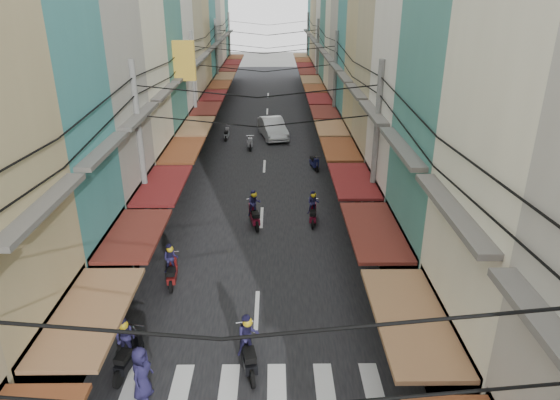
{
  "coord_description": "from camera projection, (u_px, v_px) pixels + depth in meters",
  "views": [
    {
      "loc": [
        0.66,
        -17.0,
        10.67
      ],
      "look_at": [
        0.9,
        3.46,
        2.05
      ],
      "focal_mm": 32.0,
      "sensor_mm": 36.0,
      "label": 1
    }
  ],
  "objects": [
    {
      "name": "ground",
      "position": [
        258.0,
        281.0,
        19.81
      ],
      "size": [
        160.0,
        160.0,
        0.0
      ],
      "primitive_type": "plane",
      "color": "slate",
      "rests_on": "ground"
    },
    {
      "name": "road",
      "position": [
        266.0,
        141.0,
        38.23
      ],
      "size": [
        10.0,
        80.0,
        0.02
      ],
      "primitive_type": "cube",
      "color": "black",
      "rests_on": "ground"
    },
    {
      "name": "sidewalk_left",
      "position": [
        181.0,
        141.0,
        38.15
      ],
      "size": [
        3.0,
        80.0,
        0.06
      ],
      "primitive_type": "cube",
      "color": "gray",
      "rests_on": "ground"
    },
    {
      "name": "sidewalk_right",
      "position": [
        350.0,
        140.0,
        38.29
      ],
      "size": [
        3.0,
        80.0,
        0.06
      ],
      "primitive_type": "cube",
      "color": "gray",
      "rests_on": "ground"
    },
    {
      "name": "crosswalk",
      "position": [
        252.0,
        393.0,
        14.27
      ],
      "size": [
        7.55,
        2.4,
        0.01
      ],
      "color": "silver",
      "rests_on": "ground"
    },
    {
      "name": "building_row_left",
      "position": [
        137.0,
        6.0,
        31.18
      ],
      "size": [
        7.8,
        67.67,
        23.7
      ],
      "color": "silver",
      "rests_on": "ground"
    },
    {
      "name": "building_row_right",
      "position": [
        389.0,
        12.0,
        31.39
      ],
      "size": [
        7.8,
        68.98,
        22.59
      ],
      "color": "teal",
      "rests_on": "ground"
    },
    {
      "name": "utility_poles",
      "position": [
        263.0,
        61.0,
        31.08
      ],
      "size": [
        10.2,
        66.13,
        8.2
      ],
      "color": "gray",
      "rests_on": "ground"
    },
    {
      "name": "white_car",
      "position": [
        273.0,
        137.0,
        39.15
      ],
      "size": [
        5.72,
        3.19,
        1.91
      ],
      "primitive_type": "imported",
      "rotation": [
        0.0,
        0.0,
        0.21
      ],
      "color": "silver",
      "rests_on": "ground"
    },
    {
      "name": "bicycle",
      "position": [
        472.0,
        327.0,
        17.12
      ],
      "size": [
        1.71,
        0.93,
        1.11
      ],
      "primitive_type": "imported",
      "rotation": [
        0.0,
        0.0,
        1.78
      ],
      "color": "black",
      "rests_on": "ground"
    },
    {
      "name": "moving_scooters",
      "position": [
        239.0,
        235.0,
        22.33
      ],
      "size": [
        7.4,
        27.21,
        1.95
      ],
      "color": "black",
      "rests_on": "ground"
    },
    {
      "name": "parked_scooters",
      "position": [
        356.0,
        349.0,
        15.37
      ],
      "size": [
        13.04,
        13.17,
        0.96
      ],
      "color": "black",
      "rests_on": "ground"
    },
    {
      "name": "pedestrians",
      "position": [
        173.0,
        241.0,
        20.81
      ],
      "size": [
        13.23,
        21.06,
        2.14
      ],
      "color": "black",
      "rests_on": "ground"
    },
    {
      "name": "market_umbrella",
      "position": [
        474.0,
        278.0,
        16.34
      ],
      "size": [
        2.1,
        2.1,
        2.22
      ],
      "color": "#B2B2B7",
      "rests_on": "ground"
    },
    {
      "name": "traffic_sign",
      "position": [
        405.0,
        218.0,
        19.91
      ],
      "size": [
        0.1,
        0.68,
        3.09
      ],
      "color": "gray",
      "rests_on": "ground"
    }
  ]
}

